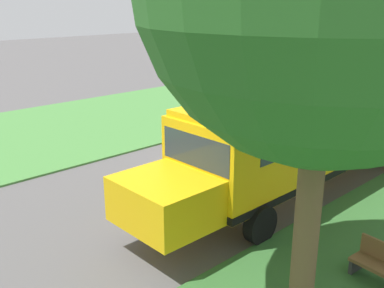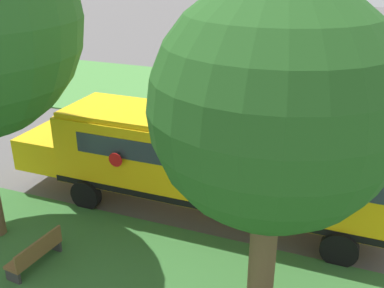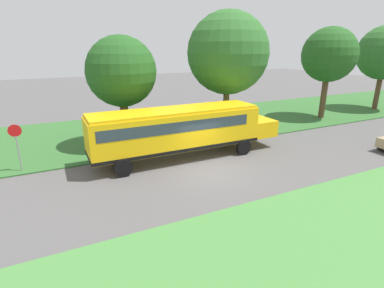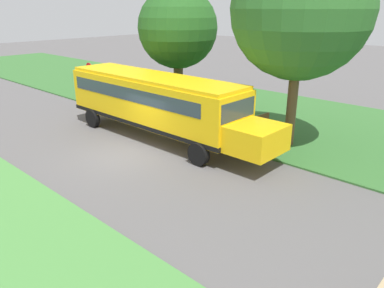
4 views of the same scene
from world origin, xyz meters
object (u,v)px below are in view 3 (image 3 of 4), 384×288
Objects in this scene: school_bus at (180,128)px; stop_sign at (17,142)px; oak_tree_roadside_mid at (229,54)px; park_bench at (198,128)px; oak_tree_far_end at (329,54)px; oak_tree_across_road at (384,52)px; oak_tree_beside_bus at (121,71)px.

school_bus is 9.15m from stop_sign.
school_bus is at bearing -57.90° from oak_tree_roadside_mid.
stop_sign reaches higher than park_bench.
stop_sign is at bearing -102.11° from school_bus.
park_bench is (-2.39, 12.38, -1.26)m from stop_sign.
oak_tree_across_road is at bearing 93.50° from oak_tree_far_end.
oak_tree_roadside_mid is at bearing -87.37° from oak_tree_across_road.
school_bus is 1.33× the size of oak_tree_roadside_mid.
oak_tree_far_end reaches higher than stop_sign.
park_bench is (0.10, -22.08, -5.64)m from oak_tree_across_road.
school_bus is 1.47× the size of oak_tree_far_end.
oak_tree_far_end is 8.87m from oak_tree_across_road.
oak_tree_far_end is (-3.86, 16.66, 4.12)m from school_bus.
oak_tree_roadside_mid reaches higher than oak_tree_beside_bus.
school_bus is 1.66× the size of oak_tree_beside_bus.
school_bus is 7.57× the size of park_bench.
oak_tree_beside_bus is 19.17m from oak_tree_far_end.
oak_tree_across_road reaches higher than park_bench.
oak_tree_roadside_mid reaches higher than oak_tree_far_end.
oak_tree_far_end reaches higher than park_bench.
oak_tree_roadside_mid reaches higher than oak_tree_across_road.
oak_tree_across_road reaches higher than stop_sign.
stop_sign is (2.49, -34.46, -4.38)m from oak_tree_across_road.
oak_tree_beside_bus reaches higher than school_bus.
oak_tree_beside_bus is (-3.92, -2.49, 3.23)m from school_bus.
oak_tree_beside_bus is 0.88× the size of oak_tree_far_end.
stop_sign is at bearing -85.66° from oak_tree_far_end.
oak_tree_far_end is at bearing 94.34° from stop_sign.
oak_tree_across_road is at bearing 99.80° from school_bus.
oak_tree_beside_bus reaches higher than stop_sign.
stop_sign is 1.67× the size of park_bench.
oak_tree_roadside_mid is 15.26m from stop_sign.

